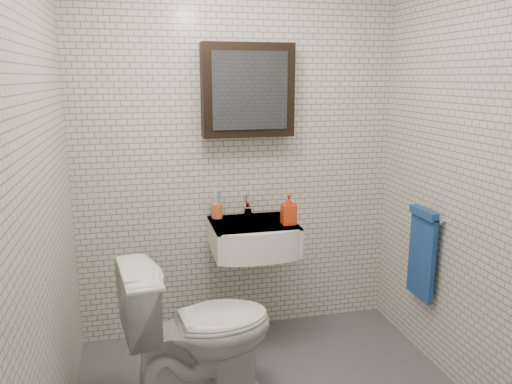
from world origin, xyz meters
TOP-DOWN VIEW (x-y plane):
  - room_shell at (0.00, 0.00)m, footprint 2.22×2.02m
  - washbasin at (0.05, 0.73)m, footprint 0.55×0.50m
  - faucet at (0.05, 0.93)m, footprint 0.06×0.20m
  - mirror_cabinet at (0.05, 0.93)m, footprint 0.60×0.15m
  - towel_rail at (1.04, 0.35)m, footprint 0.09×0.30m
  - toothbrush_cup at (-0.16, 0.94)m, footprint 0.10×0.10m
  - soap_bottle at (0.27, 0.69)m, footprint 0.09×0.09m
  - toilet at (-0.39, 0.23)m, footprint 0.88×0.58m

SIDE VIEW (x-z plane):
  - toilet at x=-0.39m, z-range 0.00..0.84m
  - towel_rail at x=1.04m, z-range 0.43..1.01m
  - washbasin at x=0.05m, z-range 0.66..0.86m
  - toothbrush_cup at x=-0.16m, z-range 0.80..1.01m
  - faucet at x=0.05m, z-range 0.84..0.99m
  - soap_bottle at x=0.27m, z-range 0.85..1.05m
  - room_shell at x=0.00m, z-range 0.21..2.72m
  - mirror_cabinet at x=0.05m, z-range 1.40..2.00m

